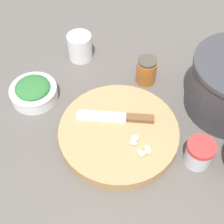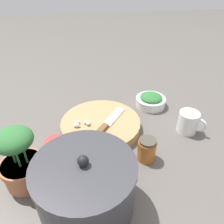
{
  "view_description": "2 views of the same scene",
  "coord_description": "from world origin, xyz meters",
  "views": [
    {
      "loc": [
        0.48,
        -0.28,
        0.71
      ],
      "look_at": [
        0.03,
        -0.02,
        0.05
      ],
      "focal_mm": 50.0,
      "sensor_mm": 36.0,
      "label": 1
    },
    {
      "loc": [
        0.11,
        0.67,
        0.57
      ],
      "look_at": [
        0.03,
        -0.03,
        0.08
      ],
      "focal_mm": 35.0,
      "sensor_mm": 36.0,
      "label": 2
    }
  ],
  "objects": [
    {
      "name": "spice_jar",
      "position": [
        0.24,
        0.11,
        0.04
      ],
      "size": [
        0.07,
        0.07,
        0.07
      ],
      "color": "silver",
      "rests_on": "ground_plane"
    },
    {
      "name": "ground_plane",
      "position": [
        0.0,
        0.0,
        0.0
      ],
      "size": [
        5.0,
        5.0,
        0.0
      ],
      "primitive_type": "plane",
      "color": "#56514C"
    },
    {
      "name": "potted_herb",
      "position": [
        0.33,
        0.21,
        0.09
      ],
      "size": [
        0.13,
        0.13,
        0.2
      ],
      "color": "#B26B47",
      "rests_on": "ground_plane"
    },
    {
      "name": "chef_knife",
      "position": [
        0.05,
        -0.01,
        0.04
      ],
      "size": [
        0.14,
        0.19,
        0.01
      ],
      "rotation": [
        0.0,
        0.0,
        2.54
      ],
      "color": "brown",
      "rests_on": "cutting_board"
    },
    {
      "name": "garlic_cloves",
      "position": [
        0.16,
        -0.01,
        0.04
      ],
      "size": [
        0.07,
        0.04,
        0.02
      ],
      "color": "silver",
      "rests_on": "cutting_board"
    },
    {
      "name": "honey_jar",
      "position": [
        -0.06,
        0.15,
        0.04
      ],
      "size": [
        0.06,
        0.06,
        0.08
      ],
      "color": "#B26023",
      "rests_on": "ground_plane"
    },
    {
      "name": "coffee_mug",
      "position": [
        -0.26,
        0.03,
        0.04
      ],
      "size": [
        0.1,
        0.09,
        0.09
      ],
      "color": "white",
      "rests_on": "ground_plane"
    },
    {
      "name": "stock_pot",
      "position": [
        0.14,
        0.31,
        0.08
      ],
      "size": [
        0.26,
        0.26,
        0.19
      ],
      "color": "#38383D",
      "rests_on": "ground_plane"
    },
    {
      "name": "cutting_board",
      "position": [
        0.08,
        -0.03,
        0.02
      ],
      "size": [
        0.32,
        0.32,
        0.04
      ],
      "color": "tan",
      "rests_on": "ground_plane"
    },
    {
      "name": "herb_bowl",
      "position": [
        -0.17,
        -0.17,
        0.03
      ],
      "size": [
        0.14,
        0.14,
        0.06
      ],
      "color": "white",
      "rests_on": "ground_plane"
    }
  ]
}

